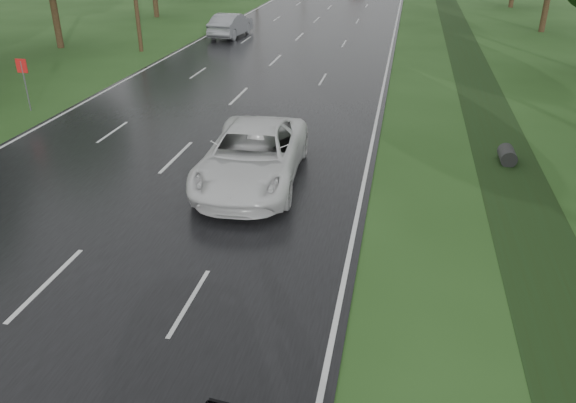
% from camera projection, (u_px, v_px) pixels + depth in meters
% --- Properties ---
extents(ground, '(220.00, 220.00, 0.00)m').
position_uv_depth(ground, '(47.00, 285.00, 13.03)').
color(ground, '#244619').
rests_on(ground, ground).
extents(road, '(14.00, 180.00, 0.04)m').
position_uv_depth(road, '(325.00, 12.00, 52.46)').
color(road, black).
rests_on(road, ground).
extents(edge_stripe_east, '(0.12, 180.00, 0.01)m').
position_uv_depth(edge_stripe_east, '(398.00, 14.00, 51.23)').
color(edge_stripe_east, silver).
rests_on(edge_stripe_east, road).
extents(edge_stripe_west, '(0.12, 180.00, 0.01)m').
position_uv_depth(edge_stripe_west, '(255.00, 10.00, 53.67)').
color(edge_stripe_west, silver).
rests_on(edge_stripe_west, road).
extents(center_line, '(0.12, 180.00, 0.01)m').
position_uv_depth(center_line, '(325.00, 12.00, 52.45)').
color(center_line, silver).
rests_on(center_line, road).
extents(drainage_ditch, '(2.20, 120.00, 0.56)m').
position_uv_depth(drainage_ditch, '(481.00, 94.00, 27.34)').
color(drainage_ditch, black).
rests_on(drainage_ditch, ground).
extents(road_sign, '(0.50, 0.06, 2.30)m').
position_uv_depth(road_sign, '(23.00, 74.00, 24.35)').
color(road_sign, slate).
rests_on(road_sign, ground).
extents(white_pickup, '(3.33, 6.55, 1.78)m').
position_uv_depth(white_pickup, '(253.00, 156.00, 17.77)').
color(white_pickup, white).
rests_on(white_pickup, road).
extents(silver_sedan, '(2.10, 5.12, 1.65)m').
position_uv_depth(silver_sedan, '(231.00, 25.00, 40.77)').
color(silver_sedan, gray).
rests_on(silver_sedan, road).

